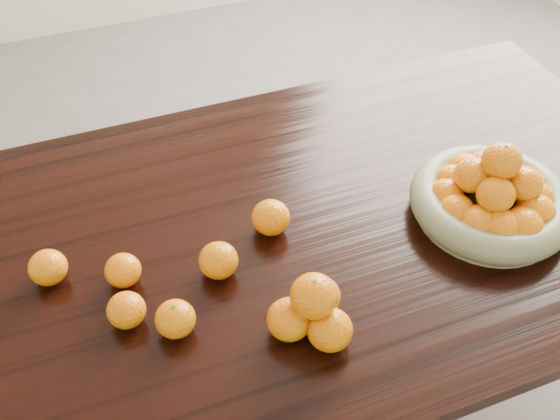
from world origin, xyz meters
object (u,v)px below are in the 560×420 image
object	(u,v)px
fruit_bowl	(492,198)
orange_pyramid	(313,310)
dining_table	(260,262)
loose_orange_0	(175,319)

from	to	relation	value
fruit_bowl	orange_pyramid	xyz separation A→B (m)	(-0.48, -0.14, 0.00)
orange_pyramid	fruit_bowl	bearing A→B (deg)	15.89
dining_table	loose_orange_0	world-z (taller)	loose_orange_0
fruit_bowl	loose_orange_0	xyz separation A→B (m)	(-0.72, -0.05, -0.02)
orange_pyramid	loose_orange_0	distance (m)	0.25
dining_table	fruit_bowl	size ratio (longest dim) A/B	5.71
dining_table	fruit_bowl	bearing A→B (deg)	-13.94
fruit_bowl	dining_table	bearing A→B (deg)	166.06
fruit_bowl	orange_pyramid	bearing A→B (deg)	-164.11
orange_pyramid	loose_orange_0	xyz separation A→B (m)	(-0.24, 0.08, -0.02)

